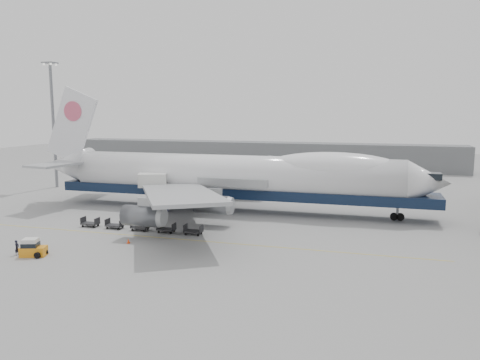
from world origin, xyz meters
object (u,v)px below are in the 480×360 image
(baggage_tug, at_px, (32,248))
(ground_worker, at_px, (17,248))
(catering_truck, at_px, (153,190))
(airliner, at_px, (237,176))

(baggage_tug, bearing_deg, ground_worker, 166.24)
(catering_truck, distance_m, baggage_tug, 24.91)
(catering_truck, relative_size, baggage_tug, 2.02)
(catering_truck, bearing_deg, airliner, -4.69)
(airliner, relative_size, ground_worker, 40.09)
(airliner, distance_m, baggage_tug, 32.69)
(airliner, distance_m, ground_worker, 33.74)
(baggage_tug, bearing_deg, catering_truck, 65.83)
(catering_truck, height_order, ground_worker, catering_truck)
(catering_truck, xyz_separation_m, baggage_tug, (-2.37, -24.66, -2.56))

